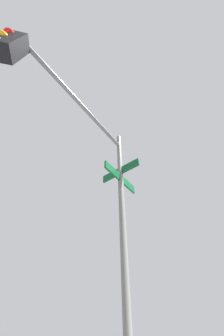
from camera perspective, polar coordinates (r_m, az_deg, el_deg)
name	(u,v)px	position (r m, az deg, el deg)	size (l,w,h in m)	color
traffic_signal_near	(76,140)	(3.23, -11.42, 8.76)	(2.82, 2.52, 5.55)	slate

